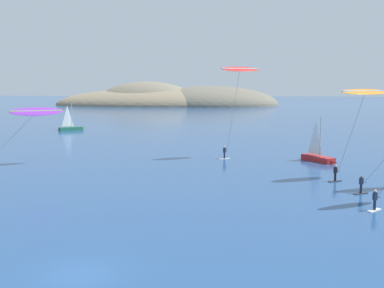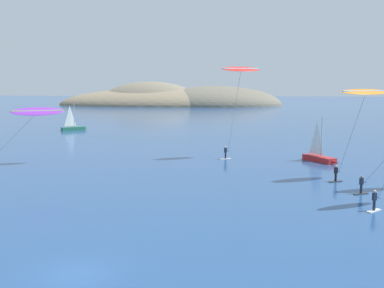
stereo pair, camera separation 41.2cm
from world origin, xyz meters
name	(u,v)px [view 1 (the left image)]	position (x,y,z in m)	size (l,w,h in m)	color
ground_plane	(79,275)	(0.00, 0.00, 0.00)	(600.00, 600.00, 0.00)	navy
headland_island	(174,105)	(-13.26, 177.14, 0.00)	(93.93, 36.98, 19.82)	#6B6656
sailboat_near	(320,157)	(19.66, 37.16, 0.64)	(4.02, 5.52, 5.70)	#B22323
sailboat_far	(72,127)	(-23.78, 73.25, 0.64)	(5.26, 4.45, 5.70)	#23664C
kitesurfer_orange	(363,97)	(21.71, 26.43, 8.54)	(6.92, 4.22, 9.40)	#2D2D33
kitesurfer_red	(239,75)	(9.42, 39.36, 10.94)	(5.65, 3.94, 12.08)	silver
kitesurfer_purple	(33,115)	(-15.38, 32.68, 6.12)	(8.93, 5.08, 7.03)	#2D2D33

